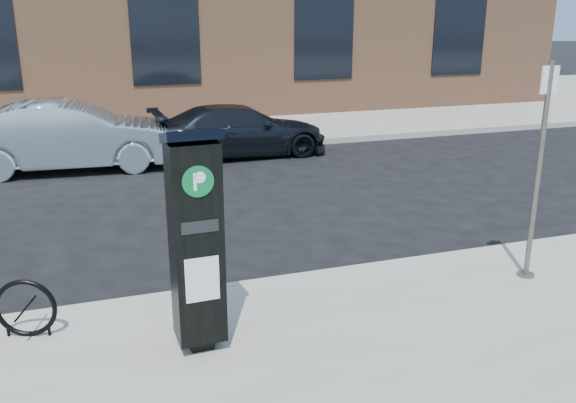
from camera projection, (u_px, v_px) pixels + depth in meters
name	position (u px, v px, depth m)	size (l,w,h in m)	color
ground	(314.00, 283.00, 7.68)	(120.00, 120.00, 0.00)	black
sidewalk_far	(161.00, 114.00, 20.31)	(60.00, 12.00, 0.15)	gray
curb_near	(315.00, 278.00, 7.64)	(60.00, 0.12, 0.16)	#9E9B93
curb_far	(195.00, 150.00, 14.90)	(60.00, 0.12, 0.16)	#9E9B93
parking_kiosk	(196.00, 239.00, 5.61)	(0.51, 0.45, 2.16)	black
sign_pole	(538.00, 175.00, 7.16)	(0.23, 0.21, 2.60)	#5B5650
bike_rack	(26.00, 309.00, 6.04)	(0.61, 0.23, 0.62)	black
car_silver	(70.00, 136.00, 13.09)	(1.58, 4.54, 1.50)	#9EB7C9
car_dark	(240.00, 131.00, 14.50)	(1.70, 4.18, 1.21)	black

